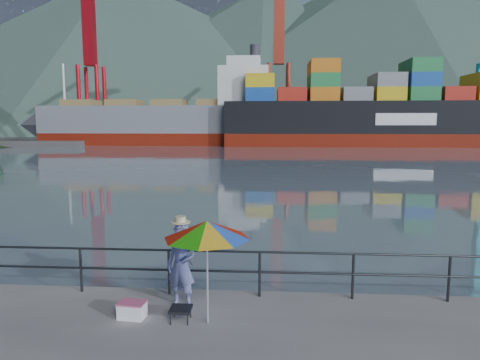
{
  "coord_description": "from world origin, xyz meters",
  "views": [
    {
      "loc": [
        3.18,
        -7.25,
        3.75
      ],
      "look_at": [
        2.28,
        6.0,
        2.0
      ],
      "focal_mm": 32.0,
      "sensor_mm": 36.0,
      "label": 1
    }
  ],
  "objects_px": {
    "container_ship": "(407,112)",
    "beach_umbrella": "(207,230)",
    "cooler_bag": "(132,311)",
    "bulk_carrier": "(176,121)",
    "fisherman": "(181,266)"
  },
  "relations": [
    {
      "from": "fisherman",
      "to": "cooler_bag",
      "type": "xyz_separation_m",
      "value": [
        -0.87,
        -0.56,
        -0.74
      ]
    },
    {
      "from": "beach_umbrella",
      "to": "bulk_carrier",
      "type": "bearing_deg",
      "value": 102.76
    },
    {
      "from": "fisherman",
      "to": "beach_umbrella",
      "type": "bearing_deg",
      "value": -27.29
    },
    {
      "from": "bulk_carrier",
      "to": "cooler_bag",
      "type": "bearing_deg",
      "value": -78.35
    },
    {
      "from": "beach_umbrella",
      "to": "bulk_carrier",
      "type": "relative_size",
      "value": 0.04
    },
    {
      "from": "cooler_bag",
      "to": "beach_umbrella",
      "type": "bearing_deg",
      "value": 1.82
    },
    {
      "from": "bulk_carrier",
      "to": "container_ship",
      "type": "relative_size",
      "value": 0.76
    },
    {
      "from": "beach_umbrella",
      "to": "container_ship",
      "type": "bearing_deg",
      "value": 70.27
    },
    {
      "from": "beach_umbrella",
      "to": "cooler_bag",
      "type": "distance_m",
      "value": 2.25
    },
    {
      "from": "fisherman",
      "to": "bulk_carrier",
      "type": "height_order",
      "value": "bulk_carrier"
    },
    {
      "from": "cooler_bag",
      "to": "container_ship",
      "type": "distance_m",
      "value": 76.62
    },
    {
      "from": "cooler_bag",
      "to": "bulk_carrier",
      "type": "bearing_deg",
      "value": 108.27
    },
    {
      "from": "bulk_carrier",
      "to": "container_ship",
      "type": "bearing_deg",
      "value": -1.54
    },
    {
      "from": "fisherman",
      "to": "container_ship",
      "type": "xyz_separation_m",
      "value": [
        26.29,
        70.86,
        4.94
      ]
    },
    {
      "from": "container_ship",
      "to": "beach_umbrella",
      "type": "bearing_deg",
      "value": -109.73
    }
  ]
}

